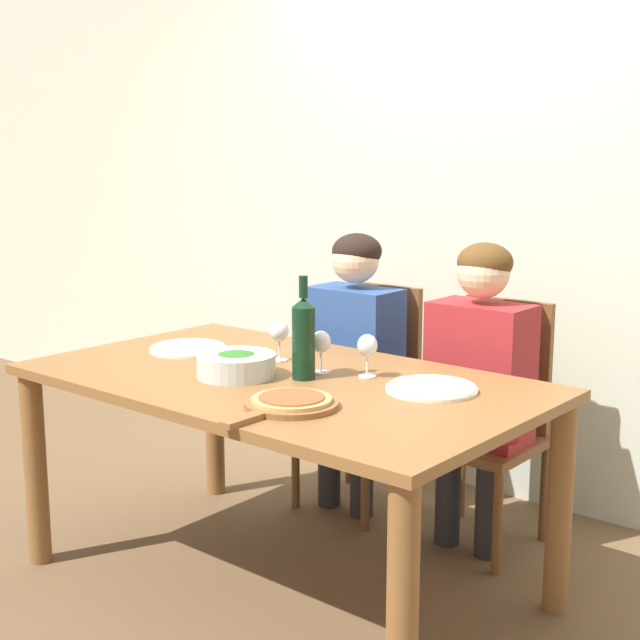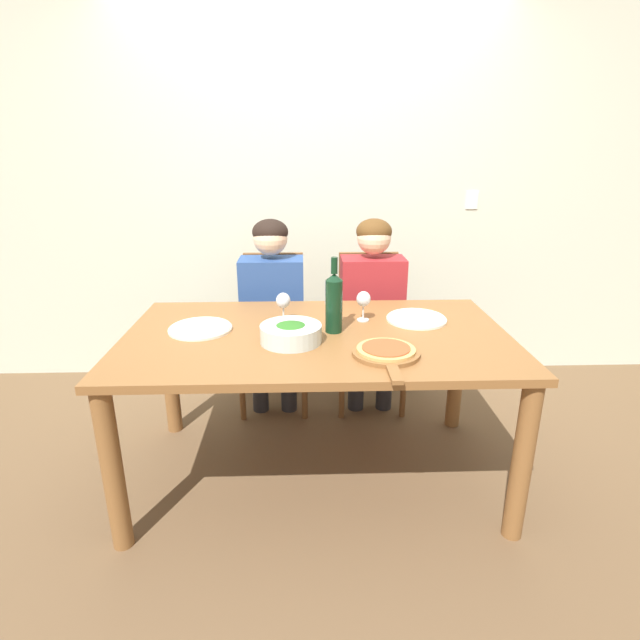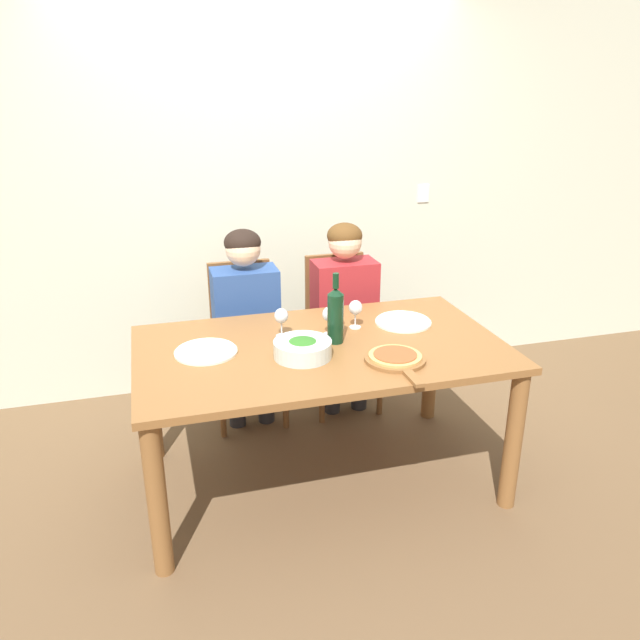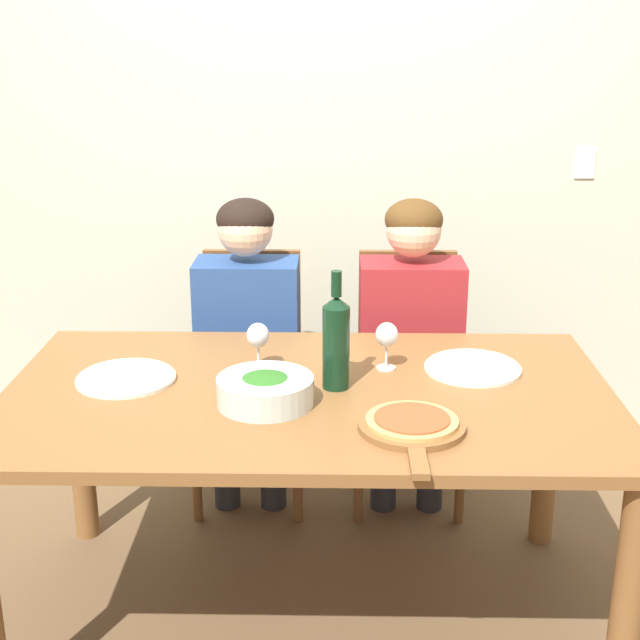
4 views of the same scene
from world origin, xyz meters
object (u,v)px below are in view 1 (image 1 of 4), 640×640
wine_glass_centre (321,344)px  wine_bottle (304,337)px  dinner_plate_left (188,348)px  person_woman (352,347)px  dinner_plate_right (432,388)px  person_man (478,369)px  pizza_on_board (290,403)px  broccoli_bowl (236,365)px  wine_glass_right (367,348)px  chair_right (491,417)px  chair_left (368,391)px  wine_glass_left (279,333)px

wine_glass_centre → wine_bottle: bearing=-88.3°
dinner_plate_left → wine_glass_centre: wine_glass_centre is taller
person_woman → dinner_plate_right: bearing=-36.1°
person_man → pizza_on_board: size_ratio=2.82×
person_man → broccoli_bowl: person_man is taller
wine_glass_right → chair_right: bearing=79.6°
chair_left → dinner_plate_left: 0.88m
chair_right → person_man: (0.00, -0.12, 0.22)m
chair_right → broccoli_bowl: (-0.48, -0.94, 0.31)m
person_man → wine_glass_right: size_ratio=7.95×
broccoli_bowl → wine_glass_centre: 0.30m
person_man → broccoli_bowl: 0.95m
wine_glass_left → wine_glass_right: same height
broccoli_bowl → dinner_plate_left: size_ratio=0.92×
dinner_plate_left → person_woman: bearing=65.4°
pizza_on_board → wine_glass_centre: bearing=117.5°
wine_glass_centre → wine_glass_left: bearing=169.6°
chair_left → wine_glass_left: chair_left is taller
person_woman → wine_glass_left: bearing=-80.7°
chair_left → chair_right: (0.61, 0.00, 0.00)m
chair_left → person_man: 0.66m
person_man → wine_glass_centre: 0.68m
wine_bottle → dinner_plate_left: bearing=176.5°
chair_left → wine_glass_right: (0.49, -0.66, 0.38)m
dinner_plate_right → pizza_on_board: pizza_on_board is taller
chair_right → person_woman: person_woman is taller
wine_bottle → pizza_on_board: size_ratio=0.83×
person_man → broccoli_bowl: bearing=-120.1°
broccoli_bowl → dinner_plate_left: (-0.43, 0.16, -0.03)m
broccoli_bowl → wine_glass_right: 0.45m
chair_right → pizza_on_board: 1.15m
person_woman → dinner_plate_left: size_ratio=4.02×
dinner_plate_right → wine_glass_left: wine_glass_left is taller
wine_bottle → broccoli_bowl: size_ratio=1.30×
person_man → broccoli_bowl: (-0.48, -0.82, 0.09)m
wine_bottle → wine_glass_centre: size_ratio=2.35×
chair_left → broccoli_bowl: size_ratio=3.51×
pizza_on_board → person_woman: bearing=118.2°
dinner_plate_left → dinner_plate_right: bearing=5.7°
pizza_on_board → broccoli_bowl: bearing=157.0°
dinner_plate_left → wine_glass_right: 0.80m
wine_glass_left → wine_glass_right: (0.40, 0.01, 0.00)m
chair_right → dinner_plate_left: bearing=-139.6°
broccoli_bowl → dinner_plate_left: bearing=159.1°
chair_left → broccoli_bowl: 1.00m
chair_right → dinner_plate_right: bearing=-77.6°
wine_glass_left → wine_glass_centre: bearing=-10.4°
chair_left → chair_right: bearing=0.0°
chair_left → wine_glass_centre: 0.87m
broccoli_bowl → person_man: bearing=59.9°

